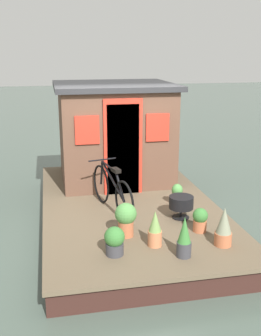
{
  "coord_description": "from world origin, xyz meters",
  "views": [
    {
      "loc": [
        -6.76,
        1.33,
        3.01
      ],
      "look_at": [
        -0.2,
        0.0,
        1.07
      ],
      "focal_mm": 43.79,
      "sensor_mm": 36.0,
      "label": 1
    }
  ],
  "objects": [
    {
      "name": "potted_plant_sage",
      "position": [
        -1.34,
        0.3,
        0.66
      ],
      "size": [
        0.32,
        0.32,
        0.51
      ],
      "color": "#B2603D",
      "rests_on": "houseboat_deck"
    },
    {
      "name": "houseboat_deck",
      "position": [
        0.0,
        0.0,
        0.19
      ],
      "size": [
        5.22,
        3.02,
        0.37
      ],
      "color": "brown",
      "rests_on": "ground_plane"
    },
    {
      "name": "potted_plant_thyme",
      "position": [
        -2.1,
        -0.33,
        0.64
      ],
      "size": [
        0.2,
        0.2,
        0.56
      ],
      "color": "#38383D",
      "rests_on": "houseboat_deck"
    },
    {
      "name": "houseboat_cabin",
      "position": [
        1.5,
        0.0,
        1.38
      ],
      "size": [
        2.19,
        2.38,
        1.99
      ],
      "color": "brown",
      "rests_on": "houseboat_deck"
    },
    {
      "name": "potted_plant_ivy",
      "position": [
        -1.41,
        -0.82,
        0.57
      ],
      "size": [
        0.23,
        0.23,
        0.37
      ],
      "color": "#B2603D",
      "rests_on": "houseboat_deck"
    },
    {
      "name": "potted_plant_geranium",
      "position": [
        -0.28,
        -0.82,
        0.58
      ],
      "size": [
        0.19,
        0.19,
        0.38
      ],
      "color": "#935138",
      "rests_on": "houseboat_deck"
    },
    {
      "name": "charcoal_grill",
      "position": [
        -0.86,
        -0.7,
        0.63
      ],
      "size": [
        0.4,
        0.4,
        0.37
      ],
      "color": "black",
      "rests_on": "houseboat_deck"
    },
    {
      "name": "potted_plant_lavender",
      "position": [
        -1.87,
        0.56,
        0.58
      ],
      "size": [
        0.27,
        0.27,
        0.4
      ],
      "color": "#38383D",
      "rests_on": "houseboat_deck"
    },
    {
      "name": "bicycle",
      "position": [
        -0.36,
        0.35,
        0.75
      ],
      "size": [
        1.63,
        0.57,
        0.82
      ],
      "color": "black",
      "rests_on": "houseboat_deck"
    },
    {
      "name": "potted_plant_succulent",
      "position": [
        -1.73,
        -0.04,
        0.62
      ],
      "size": [
        0.2,
        0.2,
        0.52
      ],
      "color": "#C6754C",
      "rests_on": "houseboat_deck"
    },
    {
      "name": "potted_plant_rosemary",
      "position": [
        -1.9,
        -0.98,
        0.64
      ],
      "size": [
        0.24,
        0.24,
        0.56
      ],
      "color": "#B2603D",
      "rests_on": "houseboat_deck"
    },
    {
      "name": "ground_plane",
      "position": [
        0.0,
        0.0,
        0.0
      ],
      "size": [
        60.0,
        60.0,
        0.0
      ],
      "primitive_type": "plane",
      "color": "#47564C"
    }
  ]
}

